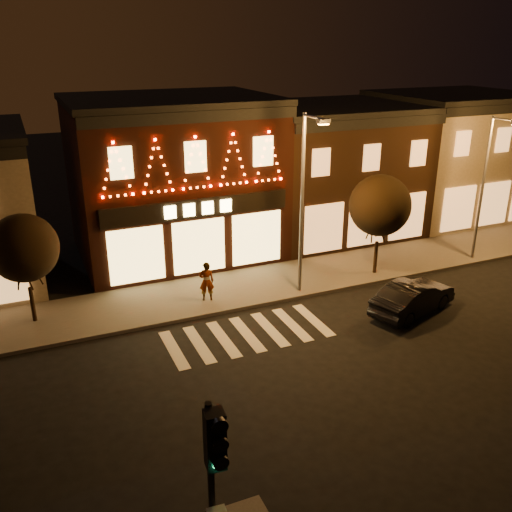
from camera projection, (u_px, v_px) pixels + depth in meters
ground at (293, 388)px, 18.81m from camera, size 120.00×120.00×0.00m
sidewalk_far at (254, 286)px, 26.36m from camera, size 44.00×4.00×0.15m
building_pulp at (173, 178)px, 29.23m from camera, size 10.20×8.34×8.30m
building_right_a at (330, 169)px, 32.90m from camera, size 9.20×8.28×7.50m
building_right_b at (451, 155)px, 36.18m from camera, size 9.20×8.28×7.80m
traffic_signal_near at (214, 477)px, 9.98m from camera, size 0.38×0.52×5.02m
streetlamp_mid at (305, 192)px, 23.84m from camera, size 0.51×1.83×8.00m
streetlamp_right at (487, 178)px, 27.81m from camera, size 0.47×1.68×7.35m
tree_left at (23, 248)px, 21.83m from camera, size 2.72×2.72×4.54m
tree_right at (380, 206)px, 26.44m from camera, size 2.94×2.94×4.91m
dark_sedan at (413, 297)px, 23.72m from camera, size 4.58×2.79×1.42m
pedestrian at (207, 281)px, 24.47m from camera, size 0.74×0.58×1.79m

